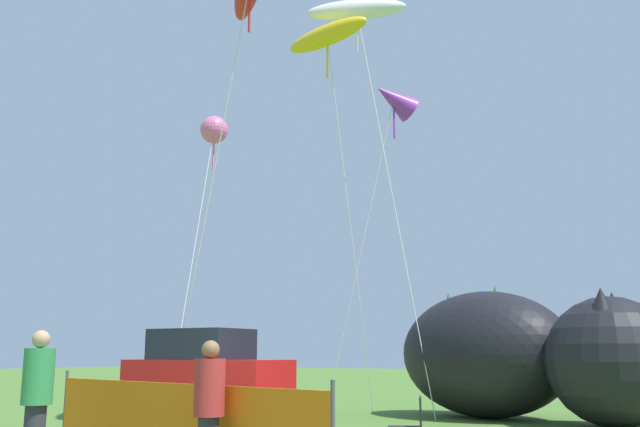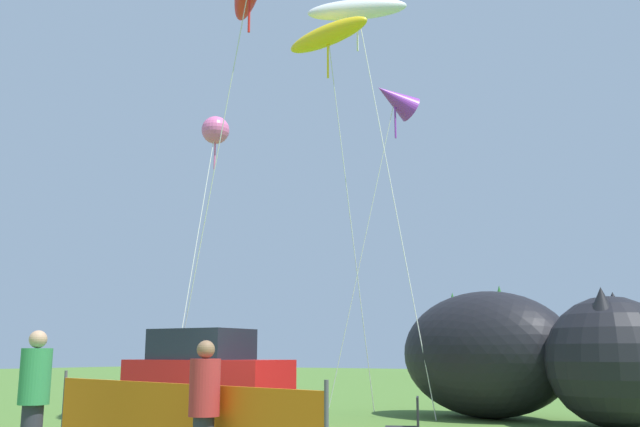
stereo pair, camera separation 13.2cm
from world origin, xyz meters
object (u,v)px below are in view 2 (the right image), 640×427
(inflatable_cat, at_px, (519,359))
(kite_purple_delta, at_px, (395,100))
(kite_yellow_hero, at_px, (328,37))
(kite_white_ghost, at_px, (358,11))
(spectator_in_red_shirt, at_px, (204,406))
(parked_car, at_px, (206,377))
(kite_pink_octopus, at_px, (215,131))
(folding_chair, at_px, (409,423))
(spectator_in_white_shirt, at_px, (34,395))

(inflatable_cat, xyz_separation_m, kite_purple_delta, (-4.12, 2.02, 8.05))
(kite_yellow_hero, xyz_separation_m, kite_white_ghost, (0.56, 0.76, 0.98))
(spectator_in_red_shirt, distance_m, kite_white_ghost, 15.03)
(kite_yellow_hero, xyz_separation_m, kite_purple_delta, (0.56, 3.20, -1.01))
(inflatable_cat, distance_m, kite_white_ghost, 10.87)
(inflatable_cat, xyz_separation_m, spectator_in_red_shirt, (-0.83, -10.60, -0.50))
(parked_car, xyz_separation_m, spectator_in_red_shirt, (5.11, -6.02, -0.10))
(parked_car, distance_m, spectator_in_red_shirt, 7.90)
(spectator_in_red_shirt, bearing_deg, kite_pink_octopus, 130.09)
(folding_chair, distance_m, kite_pink_octopus, 14.15)
(parked_car, xyz_separation_m, kite_yellow_hero, (1.27, 3.41, 9.47))
(parked_car, relative_size, folding_chair, 4.13)
(inflatable_cat, height_order, kite_white_ghost, kite_white_ghost)
(parked_car, height_order, kite_purple_delta, kite_purple_delta)
(folding_chair, xyz_separation_m, kite_pink_octopus, (-9.59, 6.61, 8.05))
(parked_car, height_order, kite_pink_octopus, kite_pink_octopus)
(kite_purple_delta, bearing_deg, parked_car, -105.47)
(spectator_in_red_shirt, distance_m, kite_pink_octopus, 15.12)
(kite_purple_delta, bearing_deg, inflatable_cat, -26.10)
(spectator_in_white_shirt, distance_m, kite_purple_delta, 15.61)
(inflatable_cat, relative_size, kite_yellow_hero, 0.67)
(folding_chair, relative_size, inflatable_cat, 0.13)
(parked_car, distance_m, spectator_in_white_shirt, 6.96)
(folding_chair, distance_m, inflatable_cat, 7.30)
(parked_car, relative_size, kite_purple_delta, 0.38)
(spectator_in_red_shirt, relative_size, kite_pink_octopus, 0.19)
(kite_pink_octopus, bearing_deg, folding_chair, -34.57)
(inflatable_cat, distance_m, kite_yellow_hero, 10.27)
(parked_car, xyz_separation_m, kite_purple_delta, (1.83, 6.60, 8.46))
(kite_pink_octopus, relative_size, kite_purple_delta, 0.89)
(kite_purple_delta, bearing_deg, kite_white_ghost, -89.87)
(kite_pink_octopus, relative_size, kite_white_ghost, 0.76)
(kite_yellow_hero, bearing_deg, spectator_in_white_shirt, -82.92)
(parked_car, bearing_deg, inflatable_cat, 35.51)
(inflatable_cat, distance_m, kite_pink_octopus, 11.69)
(inflatable_cat, bearing_deg, folding_chair, -69.15)
(spectator_in_red_shirt, height_order, kite_yellow_hero, kite_yellow_hero)
(kite_yellow_hero, bearing_deg, parked_car, -110.46)
(spectator_in_white_shirt, bearing_deg, kite_white_ghost, 93.59)
(folding_chair, bearing_deg, inflatable_cat, -110.16)
(inflatable_cat, xyz_separation_m, kite_pink_octopus, (-9.23, -0.63, 7.14))
(kite_pink_octopus, bearing_deg, spectator_in_white_shirt, -61.04)
(folding_chair, relative_size, kite_white_ghost, 0.08)
(spectator_in_white_shirt, relative_size, spectator_in_red_shirt, 1.09)
(inflatable_cat, distance_m, spectator_in_red_shirt, 10.65)
(kite_yellow_hero, height_order, kite_white_ghost, kite_white_ghost)
(spectator_in_red_shirt, height_order, kite_purple_delta, kite_purple_delta)
(spectator_in_red_shirt, relative_size, kite_white_ghost, 0.15)
(kite_white_ghost, bearing_deg, kite_purple_delta, 90.13)
(kite_pink_octopus, height_order, kite_yellow_hero, kite_yellow_hero)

